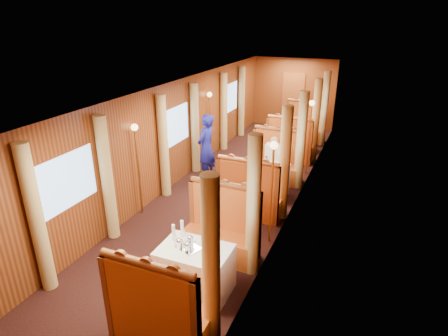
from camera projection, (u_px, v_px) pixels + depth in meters
The scene contains 48 objects.
floor at pixel (233, 190), 8.98m from camera, with size 3.00×12.00×0.01m, color black, non-canonical shape.
ceiling at pixel (234, 86), 8.03m from camera, with size 3.00×12.00×0.01m, color silver, non-canonical shape.
wall_far at pixel (293, 93), 13.63m from camera, with size 3.00×2.50×0.01m, color brown, non-canonical shape.
wall_left at pixel (176, 133), 9.04m from camera, with size 12.00×2.50×0.01m, color brown, non-canonical shape.
wall_right at pixel (299, 149), 7.97m from camera, with size 12.00×2.50×0.01m, color brown, non-canonical shape.
doorway_far at pixel (293, 100), 13.70m from camera, with size 0.80×0.04×2.00m, color brown.
table_near at pixel (195, 270), 5.58m from camera, with size 1.05×0.72×0.75m, color white.
banquette_near_fwd at pixel (159, 314), 4.70m from camera, with size 1.30×0.55×1.34m.
banquette_near_aft at pixel (222, 233), 6.43m from camera, with size 1.30×0.55×1.34m.
table_mid at pixel (264, 181), 8.57m from camera, with size 1.05×0.72×0.75m, color white.
banquette_mid_fwd at pixel (249, 198), 7.69m from camera, with size 1.30×0.55×1.34m.
banquette_mid_aft at pixel (276, 164), 9.42m from camera, with size 1.30×0.55×1.34m.
table_far at pixel (297, 138), 11.56m from camera, with size 1.05×0.72×0.75m, color white.
banquette_far_fwd at pixel (289, 146), 10.68m from camera, with size 1.30×0.55×1.34m.
banquette_far_aft at pixel (304, 128), 12.41m from camera, with size 1.30×0.55×1.34m.
tea_tray at pixel (188, 248), 5.46m from camera, with size 0.34×0.26×0.01m, color silver.
teapot_left at pixel (180, 245), 5.43m from camera, with size 0.16×0.12×0.13m, color silver, non-canonical shape.
teapot_right at pixel (188, 248), 5.36m from camera, with size 0.15×0.11×0.12m, color silver, non-canonical shape.
teapot_back at pixel (190, 242), 5.51m from camera, with size 0.16×0.12×0.13m, color silver, non-canonical shape.
fruit_plate at pixel (210, 257), 5.22m from camera, with size 0.22×0.22×0.05m.
cup_inboard at pixel (174, 234), 5.62m from camera, with size 0.08×0.08×0.26m.
cup_outboard at pixel (182, 230), 5.73m from camera, with size 0.08×0.08×0.26m.
rose_vase_mid at pixel (266, 159), 8.34m from camera, with size 0.06×0.06×0.36m.
rose_vase_far at pixel (299, 121), 11.32m from camera, with size 0.06×0.06×0.36m.
window_left_near at pixel (68, 181), 5.97m from camera, with size 1.20×0.90×0.01m, color #86ADDE, non-canonical shape.
curtain_left_near_a at pixel (36, 220), 5.37m from camera, with size 0.22×0.22×2.35m, color tan.
curtain_left_near_b at pixel (107, 179), 6.70m from camera, with size 0.22×0.22×2.35m, color tan.
window_right_near at pixel (243, 217), 4.91m from camera, with size 1.20×0.90×0.01m, color #86ADDE, non-canonical shape.
curtain_right_near_a at pixel (211, 266), 4.39m from camera, with size 0.22×0.22×2.35m, color tan.
curtain_right_near_b at pixel (253, 208), 5.72m from camera, with size 0.22×0.22×2.35m, color tan.
window_left_mid at pixel (176, 125), 8.96m from camera, with size 1.20×0.90×0.01m, color #86ADDE, non-canonical shape.
curtain_left_mid_a at pixel (164, 147), 8.36m from camera, with size 0.22×0.22×2.35m, color tan.
curtain_left_mid_b at pixel (195, 129), 9.69m from camera, with size 0.22×0.22×2.35m, color tan.
window_right_mid at pixel (299, 140), 7.90m from camera, with size 1.20×0.90×0.01m, color #86ADDE, non-canonical shape.
curtain_right_mid_a at pixel (284, 164), 7.38m from camera, with size 0.22×0.22×2.35m, color tan.
curtain_right_mid_b at pixel (301, 141), 8.71m from camera, with size 0.22×0.22×2.35m, color tan.
window_left_far at pixel (230, 98), 11.95m from camera, with size 1.20×0.90×0.01m, color #86ADDE, non-canonical shape.
curtain_left_far_a at pixel (224, 112), 11.35m from camera, with size 0.22×0.22×2.35m, color tan.
curtain_left_far_b at pixel (241, 102), 12.68m from camera, with size 0.22×0.22×2.35m, color tan.
window_right_far at pixel (325, 106), 10.89m from camera, with size 1.20×0.90×0.01m, color #86ADDE, non-canonical shape.
curtain_right_far_a at pixel (315, 121), 10.37m from camera, with size 0.22×0.22×2.35m, color tan.
curtain_right_far_b at pixel (324, 109), 11.70m from camera, with size 0.22×0.22×2.35m, color tan.
sconce_left_fore at pixel (137, 151), 7.46m from camera, with size 0.14×0.14×1.95m.
sconce_right_fore at pixel (273, 172), 6.46m from camera, with size 0.14×0.14×1.95m.
sconce_left_aft at pixel (210, 112), 10.45m from camera, with size 0.14×0.14×1.95m.
sconce_right_aft at pixel (310, 122), 9.45m from camera, with size 0.14×0.14×1.95m.
steward at pixel (206, 147), 9.32m from camera, with size 0.62×0.40×1.69m, color navy.
passenger at pixel (273, 156), 9.07m from camera, with size 0.40×0.44×0.76m.
Camera 1 is at (2.91, -7.57, 3.91)m, focal length 30.00 mm.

